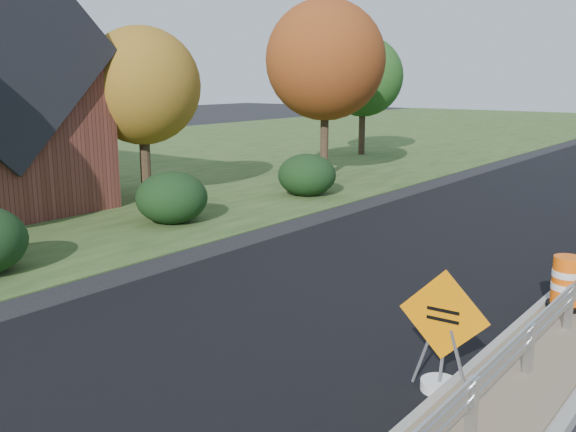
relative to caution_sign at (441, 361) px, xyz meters
The scene contains 9 objects.
grass_verge_near 27.45m from the caution_sign, 147.32° to the left, with size 30.00×120.00×0.03m, color #2B461E.
milled_overlay 15.23m from the caution_sign, 103.29° to the left, with size 7.20×120.00×0.01m, color black.
hedge_mid 11.65m from the caution_sign, 155.54° to the left, with size 2.09×2.09×1.52m, color black.
hedge_north 14.81m from the caution_sign, 133.03° to the left, with size 2.09×2.09×1.52m, color black.
tree_near_yellow 16.04m from the caution_sign, 154.18° to the left, with size 3.96×3.96×5.88m.
tree_near_red 19.64m from the caution_sign, 129.23° to the left, with size 4.95×4.95×7.35m.
tree_near_back 27.62m from the caution_sign, 123.49° to the left, with size 4.29×4.29×6.37m.
caution_sign is the anchor object (origin of this frame).
barrel_median_near 3.82m from the caution_sign, 80.78° to the left, with size 0.63×0.63×0.92m.
Camera 1 is at (2.37, -12.43, 4.17)m, focal length 40.00 mm.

